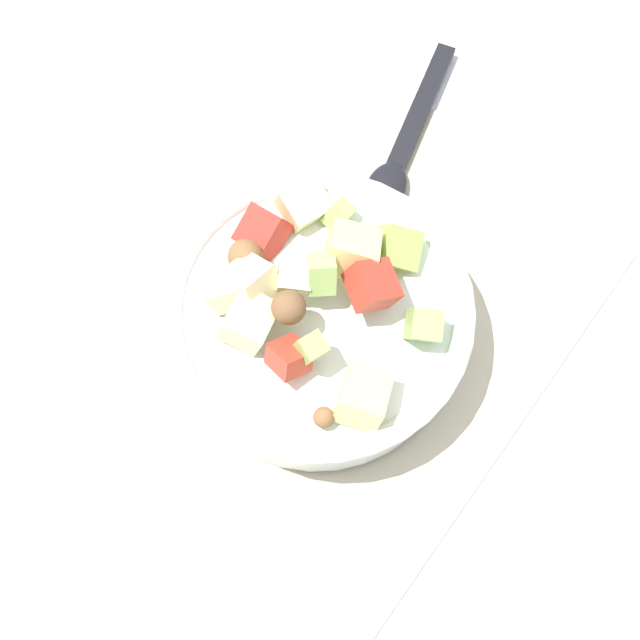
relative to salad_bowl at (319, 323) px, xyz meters
The scene contains 4 objects.
ground_plane 0.05m from the salad_bowl, 118.56° to the right, with size 2.40×2.40×0.00m, color silver.
placemat 0.05m from the salad_bowl, 118.56° to the right, with size 0.51×0.36×0.01m, color #BCB299.
salad_bowl is the anchor object (origin of this frame).
serving_spoon 0.20m from the salad_bowl, 165.22° to the right, with size 0.20×0.08×0.01m.
Camera 1 is at (0.22, 0.17, 0.71)m, focal length 49.52 mm.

